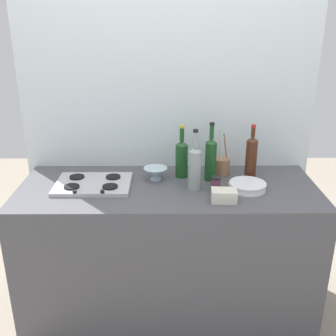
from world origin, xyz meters
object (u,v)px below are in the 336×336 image
(butter_dish, at_px, (224,196))
(stovetop_hob, at_px, (93,184))
(wine_bottle_rightmost, at_px, (211,158))
(wine_bottle_mid_right, at_px, (251,157))
(wine_bottle_leftmost, at_px, (182,158))
(mixing_bowl, at_px, (156,173))
(utensil_crock, at_px, (222,165))
(condiment_jar_front, at_px, (216,184))
(plate_stack, at_px, (247,186))
(wine_bottle_mid_left, at_px, (195,167))

(butter_dish, bearing_deg, stovetop_hob, 164.17)
(wine_bottle_rightmost, bearing_deg, wine_bottle_mid_right, 5.54)
(wine_bottle_leftmost, bearing_deg, mixing_bowl, -162.87)
(mixing_bowl, bearing_deg, wine_bottle_leftmost, 17.13)
(wine_bottle_rightmost, distance_m, butter_dish, 0.33)
(wine_bottle_leftmost, bearing_deg, utensil_crock, 9.20)
(condiment_jar_front, bearing_deg, butter_dish, -78.94)
(wine_bottle_rightmost, relative_size, utensil_crock, 1.25)
(wine_bottle_mid_right, bearing_deg, stovetop_hob, -172.78)
(plate_stack, bearing_deg, stovetop_hob, 176.66)
(stovetop_hob, xyz_separation_m, plate_stack, (0.92, -0.05, 0.01))
(plate_stack, bearing_deg, butter_dish, -134.87)
(wine_bottle_mid_left, bearing_deg, mixing_bowl, 148.72)
(mixing_bowl, xyz_separation_m, butter_dish, (0.38, -0.31, -0.01))
(stovetop_hob, height_order, butter_dish, butter_dish)
(wine_bottle_mid_left, bearing_deg, wine_bottle_mid_right, 24.53)
(stovetop_hob, relative_size, wine_bottle_mid_left, 1.23)
(wine_bottle_mid_right, xyz_separation_m, wine_bottle_rightmost, (-0.25, -0.02, 0.00))
(plate_stack, relative_size, wine_bottle_mid_right, 0.64)
(wine_bottle_rightmost, bearing_deg, stovetop_hob, -172.18)
(wine_bottle_mid_left, bearing_deg, wine_bottle_leftmost, 109.84)
(stovetop_hob, distance_m, wine_bottle_leftmost, 0.57)
(plate_stack, bearing_deg, wine_bottle_mid_right, 74.29)
(wine_bottle_mid_right, height_order, condiment_jar_front, wine_bottle_mid_right)
(plate_stack, relative_size, condiment_jar_front, 2.52)
(utensil_crock, bearing_deg, stovetop_hob, -166.51)
(stovetop_hob, relative_size, condiment_jar_front, 5.07)
(utensil_crock, relative_size, condiment_jar_front, 3.33)
(wine_bottle_mid_right, bearing_deg, plate_stack, -105.71)
(stovetop_hob, relative_size, wine_bottle_rightmost, 1.22)
(condiment_jar_front, bearing_deg, wine_bottle_mid_right, 39.02)
(utensil_crock, bearing_deg, mixing_bowl, -167.68)
(butter_dish, height_order, condiment_jar_front, condiment_jar_front)
(stovetop_hob, bearing_deg, utensil_crock, 13.49)
(wine_bottle_rightmost, bearing_deg, wine_bottle_leftmost, 163.86)
(stovetop_hob, bearing_deg, wine_bottle_mid_right, 7.22)
(stovetop_hob, relative_size, wine_bottle_mid_right, 1.30)
(wine_bottle_leftmost, xyz_separation_m, wine_bottle_mid_right, (0.43, -0.03, 0.01))
(wine_bottle_leftmost, distance_m, condiment_jar_front, 0.30)
(plate_stack, xyz_separation_m, wine_bottle_leftmost, (-0.38, 0.20, 0.11))
(condiment_jar_front, bearing_deg, wine_bottle_rightmost, 95.37)
(plate_stack, xyz_separation_m, condiment_jar_front, (-0.19, -0.02, 0.02))
(butter_dish, relative_size, condiment_jar_front, 1.58)
(butter_dish, bearing_deg, condiment_jar_front, 101.06)
(wine_bottle_mid_left, distance_m, condiment_jar_front, 0.16)
(wine_bottle_mid_left, height_order, butter_dish, wine_bottle_mid_left)
(plate_stack, height_order, butter_dish, butter_dish)
(wine_bottle_mid_left, bearing_deg, utensil_crock, 50.70)
(plate_stack, height_order, condiment_jar_front, condiment_jar_front)
(stovetop_hob, xyz_separation_m, butter_dish, (0.76, -0.22, 0.02))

